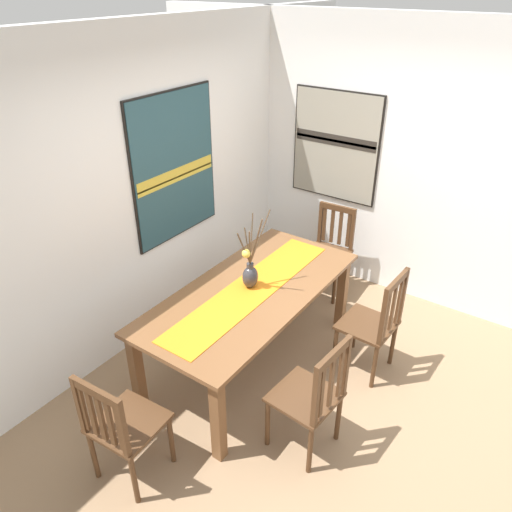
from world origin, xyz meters
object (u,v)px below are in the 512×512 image
painting_on_side_wall (335,146)px  chair_2 (312,396)px  painting_on_back_wall (174,167)px  chair_0 (374,323)px  centerpiece_vase (250,272)px  dining_table (251,300)px  chair_1 (121,425)px  chair_3 (330,249)px

painting_on_side_wall → chair_2: bearing=-154.8°
chair_2 → painting_on_back_wall: painting_on_back_wall is taller
chair_0 → centerpiece_vase: bearing=117.6°
centerpiece_vase → painting_on_back_wall: size_ratio=0.51×
dining_table → painting_on_side_wall: size_ratio=1.81×
chair_1 → chair_3: (2.83, -0.00, -0.00)m
chair_3 → chair_0: bearing=-136.1°
chair_1 → chair_3: bearing=-0.1°
chair_0 → painting_on_side_wall: (1.30, 1.10, 0.95)m
chair_2 → chair_3: chair_2 is taller
chair_0 → chair_3: (0.93, 0.89, -0.01)m
dining_table → painting_on_side_wall: (1.80, 0.22, 0.79)m
centerpiece_vase → chair_0: size_ratio=0.68×
dining_table → centerpiece_vase: bearing=45.8°
chair_0 → chair_1: (-1.90, 0.90, -0.01)m
chair_1 → painting_on_side_wall: (3.20, 0.20, 0.96)m
centerpiece_vase → chair_3: 1.46m
chair_3 → painting_on_back_wall: (-1.13, 1.03, 1.01)m
chair_1 → chair_2: chair_2 is taller
centerpiece_vase → dining_table: bearing=-134.2°
chair_0 → painting_on_back_wall: (-0.20, 1.92, 1.00)m
chair_0 → painting_on_back_wall: size_ratio=0.75×
centerpiece_vase → painting_on_side_wall: 1.87m
chair_0 → chair_3: 1.28m
chair_1 → chair_2: bearing=-43.8°
chair_2 → dining_table: bearing=60.2°
painting_on_side_wall → chair_3: bearing=-150.8°
painting_on_back_wall → painting_on_side_wall: (1.50, -0.82, -0.05)m
painting_on_back_wall → painting_on_side_wall: painting_on_back_wall is taller
chair_2 → painting_on_side_wall: painting_on_side_wall is taller
centerpiece_vase → painting_on_back_wall: painting_on_back_wall is taller
chair_0 → chair_2: (-0.99, 0.02, -0.01)m
chair_1 → dining_table: bearing=-0.6°
painting_on_back_wall → painting_on_side_wall: size_ratio=1.17×
centerpiece_vase → chair_3: (1.40, -0.01, -0.41)m
chair_1 → painting_on_side_wall: painting_on_side_wall is taller
chair_1 → chair_3: 2.83m
centerpiece_vase → chair_1: 1.48m
dining_table → painting_on_side_wall: painting_on_side_wall is taller
centerpiece_vase → chair_3: bearing=-0.6°
dining_table → chair_1: chair_1 is taller
dining_table → painting_on_side_wall: 1.98m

